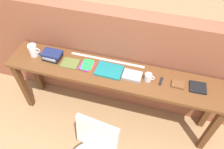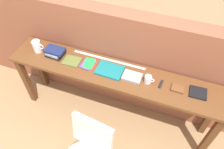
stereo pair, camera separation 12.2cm
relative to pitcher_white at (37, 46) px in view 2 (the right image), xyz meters
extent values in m
plane|color=tan|center=(0.98, -0.32, -0.96)|extent=(40.00, 40.00, 0.00)
cube|color=#935138|center=(0.98, 0.32, -0.24)|extent=(6.00, 0.20, 1.44)
cube|color=brown|center=(0.98, -0.02, -0.10)|extent=(2.50, 0.44, 0.04)
cube|color=#5B341A|center=(-0.21, -0.18, -0.54)|extent=(0.07, 0.07, 0.84)
cube|color=#5B341A|center=(2.17, -0.18, -0.54)|extent=(0.07, 0.07, 0.84)
cube|color=#5B341A|center=(-0.21, 0.14, -0.54)|extent=(0.07, 0.07, 0.84)
cube|color=#5B341A|center=(2.17, 0.14, -0.54)|extent=(0.07, 0.07, 0.84)
cube|color=silver|center=(1.01, -0.69, -0.27)|extent=(0.45, 0.16, 0.40)
cylinder|color=#B2B2B7|center=(0.84, -0.71, -0.75)|extent=(0.02, 0.02, 0.41)
cylinder|color=white|center=(0.00, 0.00, 0.00)|extent=(0.10, 0.10, 0.15)
cone|color=white|center=(0.00, -0.03, 0.08)|extent=(0.04, 0.03, 0.04)
torus|color=white|center=(0.06, 0.00, 0.01)|extent=(0.07, 0.01, 0.07)
cube|color=black|center=(0.23, 0.01, -0.06)|extent=(0.20, 0.18, 0.03)
cube|color=#9E9EA3|center=(0.22, 0.01, -0.04)|extent=(0.18, 0.17, 0.03)
cube|color=navy|center=(0.23, 0.02, -0.01)|extent=(0.23, 0.15, 0.03)
cube|color=olive|center=(0.47, -0.02, -0.07)|extent=(0.21, 0.17, 0.01)
cube|color=#E5334C|center=(0.69, 0.00, -0.08)|extent=(0.14, 0.18, 0.00)
cube|color=orange|center=(0.68, 0.01, -0.07)|extent=(0.11, 0.15, 0.00)
cube|color=#3399D8|center=(0.67, -0.01, -0.07)|extent=(0.13, 0.16, 0.00)
cube|color=purple|center=(0.65, -0.01, -0.07)|extent=(0.14, 0.18, 0.00)
cube|color=green|center=(0.67, 0.01, -0.06)|extent=(0.13, 0.18, 0.00)
cube|color=#19757A|center=(0.93, -0.01, -0.07)|extent=(0.30, 0.22, 0.02)
cube|color=#9E9EA3|center=(1.20, -0.02, -0.06)|extent=(0.21, 0.15, 0.03)
cylinder|color=white|center=(1.37, -0.02, -0.03)|extent=(0.08, 0.08, 0.09)
torus|color=white|center=(1.42, -0.02, -0.03)|extent=(0.06, 0.01, 0.06)
cube|color=black|center=(1.51, -0.01, -0.07)|extent=(0.04, 0.11, 0.02)
cube|color=brown|center=(1.69, -0.01, -0.07)|extent=(0.13, 0.10, 0.02)
cube|color=black|center=(1.90, 0.01, -0.07)|extent=(0.18, 0.16, 0.02)
cube|color=silver|center=(0.86, 0.15, -0.08)|extent=(0.89, 0.03, 0.00)
camera|label=1|loc=(1.41, -1.59, 1.74)|focal=35.00mm
camera|label=2|loc=(1.52, -1.55, 1.74)|focal=35.00mm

